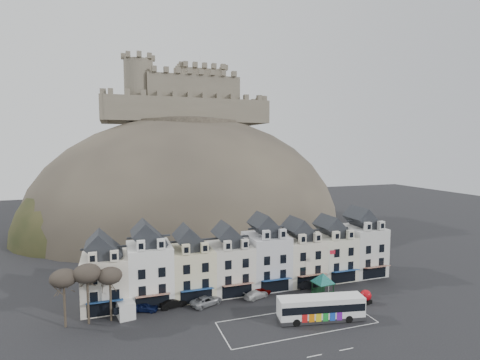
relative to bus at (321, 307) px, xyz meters
name	(u,v)px	position (x,y,z in m)	size (l,w,h in m)	color
ground	(288,329)	(-5.55, -0.82, -1.94)	(300.00, 300.00, 0.00)	black
coach_bay_markings	(297,323)	(-3.55, 0.43, -1.94)	(22.00, 7.50, 0.01)	silver
townhouse_terrace	(249,258)	(-5.40, 15.15, 3.36)	(54.40, 9.35, 11.80)	silver
castle_hill	(193,225)	(-4.30, 68.13, -1.83)	(100.00, 76.00, 68.00)	#363029
castle	(185,98)	(-5.04, 75.11, 38.26)	(50.20, 22.20, 22.00)	#696050
tree_left_far	(63,279)	(-34.55, 9.68, 4.96)	(3.61, 3.61, 8.24)	#3E3427
tree_left_mid	(87,274)	(-31.55, 9.68, 5.31)	(3.78, 3.78, 8.64)	#3E3427
tree_left_near	(110,276)	(-28.55, 9.68, 4.62)	(3.43, 3.43, 7.84)	#3E3427
bus	(321,307)	(0.00, 0.00, 0.00)	(12.72, 5.17, 3.50)	#262628
bus_shelter	(323,278)	(5.00, 7.65, 1.07)	(6.06, 6.06, 3.87)	black
red_buoy	(366,296)	(9.90, 2.77, -0.84)	(1.80, 1.80, 2.14)	black
flagpole	(330,268)	(6.54, 8.12, 2.46)	(1.11, 0.19, 7.70)	silver
white_van	(124,306)	(-26.73, 11.18, -0.74)	(3.17, 5.56, 2.39)	silver
planter_west	(349,297)	(8.12, 4.56, -1.46)	(1.10, 0.79, 0.99)	black
planter_east	(351,300)	(7.73, 3.73, -1.44)	(1.11, 0.72, 1.02)	black
car_navy	(144,307)	(-23.78, 11.18, -1.24)	(1.64, 4.07, 1.39)	#0C153D
car_black	(173,303)	(-19.45, 11.18, -1.25)	(1.45, 4.17, 1.37)	black
car_silver	(206,301)	(-14.35, 10.30, -1.22)	(2.39, 5.09, 1.44)	#989A9F
car_white	(256,294)	(-5.95, 10.23, -1.29)	(1.81, 4.46, 1.29)	silver
car_maroon	(261,291)	(-4.75, 11.18, -1.30)	(1.51, 3.74, 1.27)	#5A0605
car_charcoal	(309,284)	(4.45, 11.18, -1.18)	(1.60, 4.58, 1.51)	black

